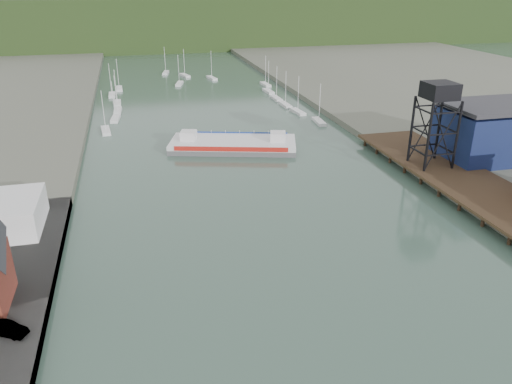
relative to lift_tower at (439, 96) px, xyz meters
name	(u,v)px	position (x,y,z in m)	size (l,w,h in m)	color
east_pier	(480,190)	(2.00, -13.00, -13.75)	(14.00, 70.00, 2.45)	black
lift_tower	(439,96)	(0.00, 0.00, 0.00)	(6.50, 6.50, 16.00)	black
blue_shed	(493,132)	(15.00, 2.00, -8.59)	(20.50, 14.50, 11.30)	#0D0F3B
marina_sailboats	(196,96)	(-34.92, 80.46, -15.30)	(57.71, 92.65, 0.90)	silver
distant_hills	(152,23)	(-38.98, 243.35, -5.27)	(500.00, 120.00, 80.00)	black
chain_ferry	(233,144)	(-34.11, 25.11, -14.49)	(30.11, 18.71, 4.04)	#555457
car_west_b	(8,329)	(-70.18, -34.00, -13.36)	(1.47, 4.20, 1.38)	#999999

